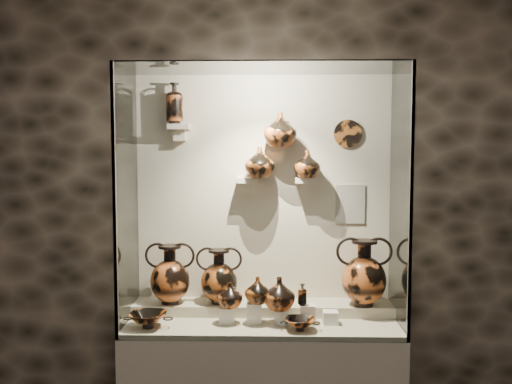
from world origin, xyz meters
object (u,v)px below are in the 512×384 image
lekythos_small (302,293)px  lekythos_tall (175,101)px  ovoid_vase_a (260,162)px  jug_b (258,290)px  amphora_left (170,274)px  kylix_left (148,318)px  amphora_mid (219,276)px  ovoid_vase_c (307,164)px  kylix_right (300,323)px  ovoid_vase_b (280,130)px  amphora_right (364,272)px  jug_c (279,294)px  jug_a (230,295)px

lekythos_small → lekythos_tall: 1.48m
lekythos_tall → ovoid_vase_a: bearing=-10.1°
jug_b → ovoid_vase_a: (0.01, 0.26, 0.78)m
amphora_left → kylix_left: (-0.08, -0.29, -0.21)m
amphora_mid → lekythos_small: 0.57m
jug_b → ovoid_vase_c: (0.31, 0.27, 0.76)m
amphora_left → kylix_right: (0.83, -0.32, -0.22)m
jug_b → lekythos_small: jug_b is taller
kylix_right → ovoid_vase_b: bearing=88.9°
jug_b → kylix_right: size_ratio=0.72×
amphora_right → lekythos_small: 0.45m
jug_b → ovoid_vase_a: size_ratio=0.82×
kylix_left → ovoid_vase_a: bearing=50.0°
amphora_mid → ovoid_vase_a: bearing=7.0°
jug_c → lekythos_small: (0.14, 0.00, 0.00)m
lekythos_small → ovoid_vase_b: ovoid_vase_b is taller
amphora_mid → amphora_right: 0.94m
amphora_right → kylix_left: (-1.34, -0.27, -0.23)m
kylix_left → ovoid_vase_b: ovoid_vase_b is taller
kylix_right → ovoid_vase_c: (0.06, 0.39, 0.93)m
amphora_right → lekythos_small: bearing=-142.8°
ovoid_vase_c → jug_c: bearing=-127.5°
jug_a → amphora_left: bearing=174.1°
lekythos_tall → ovoid_vase_c: 0.96m
jug_a → jug_b: bearing=19.3°
kylix_right → amphora_right: bearing=16.8°
amphora_right → jug_c: size_ratio=2.11×
kylix_left → lekythos_tall: 1.39m
jug_b → lekythos_small: bearing=-2.2°
jug_b → ovoid_vase_b: size_ratio=0.74×
amphora_right → kylix_right: bearing=-131.8°
kylix_left → kylix_right: bearing=20.7°
amphora_mid → jug_c: size_ratio=1.76×
jug_c → lekythos_tall: (-0.68, 0.29, 1.20)m
ovoid_vase_a → ovoid_vase_c: 0.31m
amphora_left → jug_c: 0.74m
amphora_mid → jug_c: amphora_mid is taller
amphora_left → lekythos_small: (0.85, -0.20, -0.07)m
kylix_left → lekythos_tall: lekythos_tall is taller
amphora_left → ovoid_vase_a: 0.93m
amphora_right → kylix_right: amphora_right is taller
lekythos_small → kylix_left: bearing=168.2°
amphora_mid → kylix_right: amphora_mid is taller
amphora_left → ovoid_vase_b: (0.71, 0.05, 0.93)m
amphora_mid → jug_c: bearing=-31.5°
ovoid_vase_c → kylix_left: bearing=-163.3°
ovoid_vase_a → lekythos_small: bearing=-29.6°
amphora_right → ovoid_vase_b: size_ratio=1.94×
amphora_left → amphora_mid: 0.32m
jug_a → amphora_mid: bearing=132.6°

